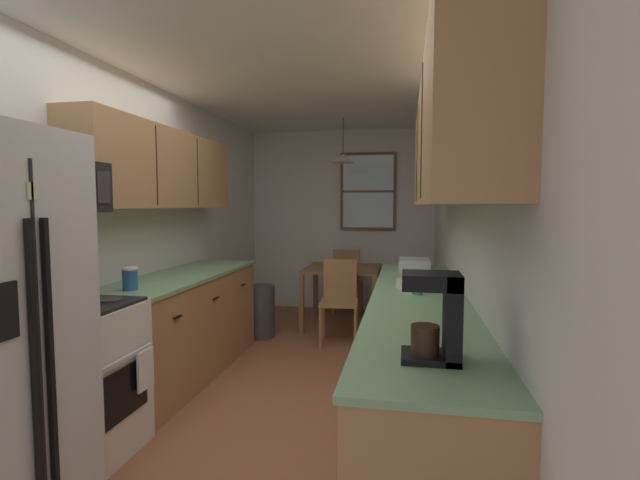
# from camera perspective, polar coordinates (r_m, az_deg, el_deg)

# --- Properties ---
(ground_plane) EXTENTS (12.00, 12.00, 0.00)m
(ground_plane) POSITION_cam_1_polar(r_m,az_deg,el_deg) (4.23, -2.46, -16.36)
(ground_plane) COLOR #995B3D
(wall_left) EXTENTS (0.10, 9.00, 2.55)m
(wall_left) POSITION_cam_1_polar(r_m,az_deg,el_deg) (4.46, -19.65, 1.28)
(wall_left) COLOR silver
(wall_left) RESTS_ON ground
(wall_right) EXTENTS (0.10, 9.00, 2.55)m
(wall_right) POSITION_cam_1_polar(r_m,az_deg,el_deg) (3.88, 17.29, 0.91)
(wall_right) COLOR silver
(wall_right) RESTS_ON ground
(wall_back) EXTENTS (4.40, 0.10, 2.55)m
(wall_back) POSITION_cam_1_polar(r_m,az_deg,el_deg) (6.56, 2.77, 2.44)
(wall_back) COLOR silver
(wall_back) RESTS_ON ground
(ceiling_slab) EXTENTS (4.40, 9.00, 0.08)m
(ceiling_slab) POSITION_cam_1_polar(r_m,az_deg,el_deg) (4.10, -2.59, 19.85)
(ceiling_slab) COLOR white
(stove_range) EXTENTS (0.66, 0.60, 1.10)m
(stove_range) POSITION_cam_1_polar(r_m,az_deg,el_deg) (3.15, -28.18, -15.11)
(stove_range) COLOR white
(stove_range) RESTS_ON ground
(microwave_over_range) EXTENTS (0.39, 0.59, 0.30)m
(microwave_over_range) POSITION_cam_1_polar(r_m,az_deg,el_deg) (3.06, -30.61, 5.82)
(microwave_over_range) COLOR black
(counter_left) EXTENTS (0.64, 2.03, 0.90)m
(counter_left) POSITION_cam_1_polar(r_m,az_deg,el_deg) (4.22, -16.76, -10.15)
(counter_left) COLOR #A87A4C
(counter_left) RESTS_ON ground
(upper_cabinets_left) EXTENTS (0.33, 2.11, 0.66)m
(upper_cabinets_left) POSITION_cam_1_polar(r_m,az_deg,el_deg) (4.13, -19.25, 8.37)
(upper_cabinets_left) COLOR #A87A4C
(counter_right) EXTENTS (0.64, 3.27, 0.90)m
(counter_right) POSITION_cam_1_polar(r_m,az_deg,el_deg) (3.17, 12.25, -14.95)
(counter_right) COLOR #A87A4C
(counter_right) RESTS_ON ground
(upper_cabinets_right) EXTENTS (0.33, 2.95, 0.76)m
(upper_cabinets_right) POSITION_cam_1_polar(r_m,az_deg,el_deg) (2.98, 15.48, 11.61)
(upper_cabinets_right) COLOR #A87A4C
(dining_table) EXTENTS (0.90, 0.90, 0.74)m
(dining_table) POSITION_cam_1_polar(r_m,az_deg,el_deg) (5.63, 2.84, -4.53)
(dining_table) COLOR brown
(dining_table) RESTS_ON ground
(dining_chair_near) EXTENTS (0.43, 0.43, 0.90)m
(dining_chair_near) POSITION_cam_1_polar(r_m,az_deg,el_deg) (5.00, 2.44, -7.11)
(dining_chair_near) COLOR #A87A4C
(dining_chair_near) RESTS_ON ground
(dining_chair_far) EXTENTS (0.41, 0.41, 0.90)m
(dining_chair_far) POSITION_cam_1_polar(r_m,az_deg,el_deg) (6.29, 3.40, -4.74)
(dining_chair_far) COLOR #A87A4C
(dining_chair_far) RESTS_ON ground
(pendant_light) EXTENTS (0.29, 0.29, 0.54)m
(pendant_light) POSITION_cam_1_polar(r_m,az_deg,el_deg) (5.59, 2.90, 10.18)
(pendant_light) COLOR black
(back_window) EXTENTS (0.78, 0.05, 1.08)m
(back_window) POSITION_cam_1_polar(r_m,az_deg,el_deg) (6.45, 6.04, 6.06)
(back_window) COLOR brown
(trash_bin) EXTENTS (0.32, 0.32, 0.59)m
(trash_bin) POSITION_cam_1_polar(r_m,az_deg,el_deg) (5.27, -7.42, -8.84)
(trash_bin) COLOR #3F3F42
(trash_bin) RESTS_ON ground
(storage_canister) EXTENTS (0.11, 0.11, 0.16)m
(storage_canister) POSITION_cam_1_polar(r_m,az_deg,el_deg) (3.48, -22.68, -4.49)
(storage_canister) COLOR #265999
(storage_canister) RESTS_ON counter_left
(dish_towel) EXTENTS (0.02, 0.16, 0.24)m
(dish_towel) POSITION_cam_1_polar(r_m,az_deg,el_deg) (3.06, -21.01, -14.89)
(dish_towel) COLOR white
(coffee_maker) EXTENTS (0.22, 0.18, 0.34)m
(coffee_maker) POSITION_cam_1_polar(r_m,az_deg,el_deg) (1.82, 14.71, -9.09)
(coffee_maker) COLOR black
(coffee_maker) RESTS_ON counter_right
(mug_by_coffeemaker) EXTENTS (0.11, 0.07, 0.10)m
(mug_by_coffeemaker) POSITION_cam_1_polar(r_m,az_deg,el_deg) (3.13, 12.12, -5.78)
(mug_by_coffeemaker) COLOR #3F7F4C
(mug_by_coffeemaker) RESTS_ON counter_right
(fruit_bowl) EXTENTS (0.26, 0.26, 0.09)m
(fruit_bowl) POSITION_cam_1_polar(r_m,az_deg,el_deg) (3.38, 11.64, -5.26)
(fruit_bowl) COLOR silver
(fruit_bowl) RESTS_ON counter_right
(dish_rack) EXTENTS (0.28, 0.34, 0.10)m
(dish_rack) POSITION_cam_1_polar(r_m,az_deg,el_deg) (4.32, 11.72, -2.99)
(dish_rack) COLOR silver
(dish_rack) RESTS_ON counter_right
(table_serving_bowl) EXTENTS (0.18, 0.18, 0.06)m
(table_serving_bowl) POSITION_cam_1_polar(r_m,az_deg,el_deg) (5.50, 3.66, -3.26)
(table_serving_bowl) COLOR #E0D14C
(table_serving_bowl) RESTS_ON dining_table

